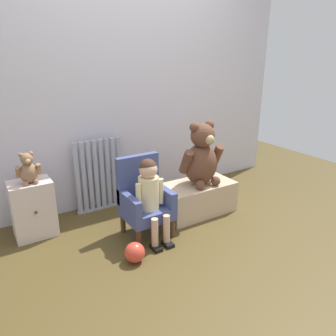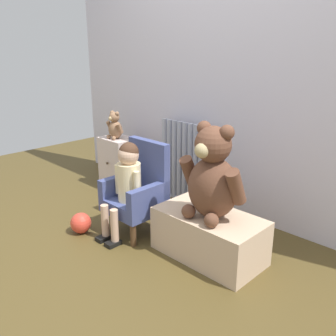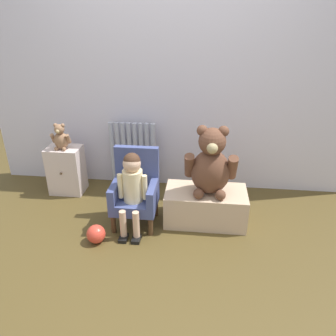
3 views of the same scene
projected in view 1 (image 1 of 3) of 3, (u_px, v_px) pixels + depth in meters
ground_plane at (202, 252)px, 2.62m from camera, size 6.00×6.00×0.00m
back_wall at (127, 85)px, 3.25m from camera, size 3.80×0.05×2.40m
radiator at (99, 175)px, 3.23m from camera, size 0.50×0.05×0.72m
small_dresser at (33, 209)px, 2.78m from camera, size 0.34×0.28×0.50m
child_armchair at (144, 199)px, 2.80m from camera, size 0.39×0.37×0.68m
child_figure at (150, 189)px, 2.67m from camera, size 0.25×0.35×0.70m
low_bench at (197, 198)px, 3.22m from camera, size 0.72×0.39×0.31m
large_teddy_bear at (201, 157)px, 3.08m from camera, size 0.44×0.31×0.61m
small_teddy_bear at (28, 170)px, 2.64m from camera, size 0.19×0.13×0.26m
toy_ball at (135, 252)px, 2.47m from camera, size 0.16×0.16×0.16m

